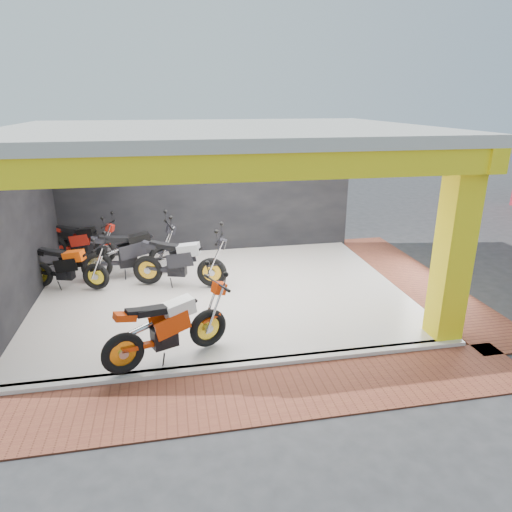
{
  "coord_description": "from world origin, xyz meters",
  "views": [
    {
      "loc": [
        -1.04,
        -7.47,
        4.21
      ],
      "look_at": [
        0.78,
        1.96,
        0.9
      ],
      "focal_mm": 32.0,
      "sensor_mm": 36.0,
      "label": 1
    }
  ],
  "objects": [
    {
      "name": "moto_row_c",
      "position": [
        -2.77,
        2.59,
        0.73
      ],
      "size": [
        2.2,
        1.34,
        1.26
      ],
      "primitive_type": null,
      "rotation": [
        0.0,
        0.0,
        -0.3
      ],
      "color": "black",
      "rests_on": "showroom_floor"
    },
    {
      "name": "corner_column",
      "position": [
        3.75,
        -0.75,
        1.75
      ],
      "size": [
        0.5,
        0.5,
        3.5
      ],
      "primitive_type": "cube",
      "color": "yellow",
      "rests_on": "ground"
    },
    {
      "name": "moto_row_a",
      "position": [
        -0.19,
        2.25,
        0.81
      ],
      "size": [
        2.47,
        1.48,
        1.42
      ],
      "primitive_type": null,
      "rotation": [
        0.0,
        0.0,
        -0.29
      ],
      "color": "black",
      "rests_on": "showroom_floor"
    },
    {
      "name": "header_beam_front",
      "position": [
        0.0,
        -1.0,
        3.3
      ],
      "size": [
        8.4,
        0.3,
        0.4
      ],
      "primitive_type": "cube",
      "color": "yellow",
      "rests_on": "corner_column"
    },
    {
      "name": "left_wall",
      "position": [
        -4.1,
        2.0,
        1.75
      ],
      "size": [
        0.2,
        6.2,
        3.5
      ],
      "primitive_type": "cube",
      "color": "black",
      "rests_on": "ground"
    },
    {
      "name": "back_wall",
      "position": [
        0.0,
        5.1,
        1.75
      ],
      "size": [
        8.2,
        0.2,
        3.5
      ],
      "primitive_type": "cube",
      "color": "black",
      "rests_on": "ground"
    },
    {
      "name": "floor_kerb",
      "position": [
        0.0,
        -1.02,
        0.05
      ],
      "size": [
        8.0,
        0.2,
        0.1
      ],
      "primitive_type": "cube",
      "color": "white",
      "rests_on": "ground"
    },
    {
      "name": "moto_row_b",
      "position": [
        -1.29,
        3.42,
        0.83
      ],
      "size": [
        2.51,
        1.32,
        1.46
      ],
      "primitive_type": null,
      "rotation": [
        0.0,
        0.0,
        0.19
      ],
      "color": "black",
      "rests_on": "showroom_floor"
    },
    {
      "name": "moto_row_d",
      "position": [
        -2.8,
        4.5,
        0.73
      ],
      "size": [
        2.21,
        1.39,
        1.27
      ],
      "primitive_type": null,
      "rotation": [
        0.0,
        0.0,
        -0.33
      ],
      "color": "red",
      "rests_on": "showroom_floor"
    },
    {
      "name": "paver_right",
      "position": [
        4.8,
        2.0,
        0.01
      ],
      "size": [
        1.4,
        7.0,
        0.03
      ],
      "primitive_type": "cube",
      "color": "brown",
      "rests_on": "ground"
    },
    {
      "name": "paver_front",
      "position": [
        0.0,
        -1.8,
        0.01
      ],
      "size": [
        9.0,
        1.4,
        0.03
      ],
      "primitive_type": "cube",
      "color": "brown",
      "rests_on": "ground"
    },
    {
      "name": "ground",
      "position": [
        0.0,
        0.0,
        0.0
      ],
      "size": [
        80.0,
        80.0,
        0.0
      ],
      "primitive_type": "plane",
      "color": "#2D2D30",
      "rests_on": "ground"
    },
    {
      "name": "showroom_floor",
      "position": [
        0.0,
        2.0,
        0.05
      ],
      "size": [
        8.0,
        6.0,
        0.1
      ],
      "primitive_type": "cube",
      "color": "white",
      "rests_on": "ground"
    },
    {
      "name": "showroom_ceiling",
      "position": [
        0.0,
        2.0,
        3.6
      ],
      "size": [
        8.4,
        6.4,
        0.2
      ],
      "primitive_type": "cube",
      "color": "beige",
      "rests_on": "corner_column"
    },
    {
      "name": "moto_hero",
      "position": [
        -0.52,
        -0.41,
        0.8
      ],
      "size": [
        2.45,
        1.68,
        1.41
      ],
      "primitive_type": null,
      "rotation": [
        0.0,
        0.0,
        0.4
      ],
      "color": "red",
      "rests_on": "showroom_floor"
    },
    {
      "name": "header_beam_right",
      "position": [
        4.0,
        2.0,
        3.3
      ],
      "size": [
        0.3,
        6.4,
        0.4
      ],
      "primitive_type": "cube",
      "color": "yellow",
      "rests_on": "corner_column"
    }
  ]
}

